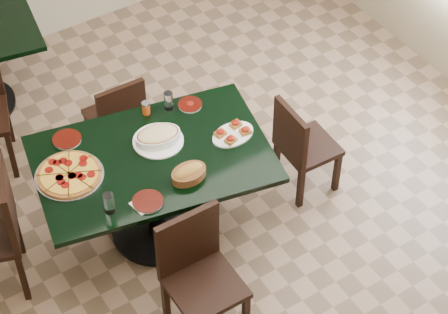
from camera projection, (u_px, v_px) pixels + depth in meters
floor at (223, 234)px, 6.18m from camera, size 5.50×5.50×0.00m
main_table at (154, 176)px, 5.79m from camera, size 1.69×1.27×0.75m
chair_far at (118, 117)px, 6.38m from camera, size 0.38×0.38×0.80m
chair_near at (198, 270)px, 5.33m from camera, size 0.43×0.43×0.92m
chair_right at (300, 144)px, 6.17m from camera, size 0.39×0.39×0.81m
pepperoni_pizza at (69, 174)px, 5.53m from camera, size 0.44×0.44×0.04m
lasagna_casserole at (158, 137)px, 5.73m from camera, size 0.34×0.34×0.09m
bread_basket at (189, 173)px, 5.51m from camera, size 0.25×0.18×0.10m
bruschetta_platter at (233, 133)px, 5.79m from camera, size 0.32×0.24×0.05m
side_plate_near at (148, 202)px, 5.39m from camera, size 0.20×0.20×0.02m
side_plate_far_r at (190, 105)px, 6.00m from camera, size 0.17×0.17×0.03m
side_plate_far_l at (67, 139)px, 5.77m from camera, size 0.19×0.19×0.02m
napkin_setting at (144, 204)px, 5.38m from camera, size 0.15×0.15×0.01m
water_glass_a at (169, 101)px, 5.94m from camera, size 0.06×0.06×0.14m
water_glass_b at (109, 203)px, 5.29m from camera, size 0.07×0.07×0.15m
pepper_shaker at (146, 108)px, 5.92m from camera, size 0.06×0.06×0.10m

